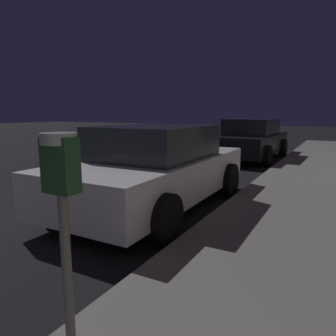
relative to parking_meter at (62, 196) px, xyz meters
name	(u,v)px	position (x,y,z in m)	size (l,w,h in m)	color
parking_meter	(62,196)	(0.00, 0.00, 0.00)	(0.19, 0.19, 1.40)	#59595B
car_white	(156,168)	(-1.50, 3.42, -0.50)	(2.06, 4.20, 1.43)	silver
car_black	(251,139)	(-1.50, 9.95, -0.50)	(2.01, 4.19, 1.43)	black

